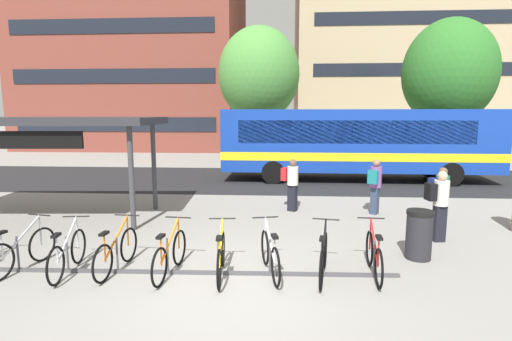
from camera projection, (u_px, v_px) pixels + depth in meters
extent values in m
plane|color=gray|center=(230.00, 287.00, 6.75)|extent=(200.00, 200.00, 0.00)
cube|color=#232326|center=(261.00, 179.00, 17.85)|extent=(80.00, 7.20, 0.01)
cube|color=#14389E|center=(357.00, 140.00, 17.32)|extent=(12.04, 2.74, 2.70)
cube|color=yellow|center=(356.00, 154.00, 17.41)|extent=(12.06, 2.76, 0.36)
cube|color=black|center=(485.00, 115.00, 16.73)|extent=(1.04, 2.31, 0.40)
cube|color=black|center=(496.00, 134.00, 16.82)|extent=(0.11, 2.19, 1.40)
cube|color=black|center=(346.00, 130.00, 18.51)|extent=(9.84, 0.21, 0.97)
cube|color=black|center=(355.00, 132.00, 16.05)|extent=(9.84, 0.21, 0.97)
cylinder|color=black|center=(430.00, 167.00, 18.37)|extent=(1.00, 0.32, 1.00)
cylinder|color=black|center=(451.00, 174.00, 16.09)|extent=(1.00, 0.32, 1.00)
cylinder|color=black|center=(275.00, 165.00, 18.94)|extent=(1.00, 0.32, 1.00)
cylinder|color=black|center=(273.00, 172.00, 16.66)|extent=(1.00, 0.32, 1.00)
cube|color=#47474C|center=(143.00, 272.00, 7.32)|extent=(9.66, 0.32, 0.06)
cylinder|color=#47474C|center=(18.00, 254.00, 7.36)|extent=(0.04, 0.04, 0.70)
cylinder|color=#47474C|center=(67.00, 255.00, 7.32)|extent=(0.04, 0.04, 0.70)
cylinder|color=#47474C|center=(117.00, 255.00, 7.29)|extent=(0.04, 0.04, 0.70)
cylinder|color=#47474C|center=(168.00, 256.00, 7.25)|extent=(0.04, 0.04, 0.70)
cylinder|color=#47474C|center=(218.00, 257.00, 7.22)|extent=(0.04, 0.04, 0.70)
cylinder|color=#47474C|center=(270.00, 257.00, 7.18)|extent=(0.04, 0.04, 0.70)
cylinder|color=#47474C|center=(322.00, 258.00, 7.15)|extent=(0.04, 0.04, 0.70)
cylinder|color=#47474C|center=(374.00, 259.00, 7.11)|extent=(0.04, 0.04, 0.70)
torus|color=black|center=(42.00, 244.00, 7.90)|extent=(0.17, 0.70, 0.70)
cube|color=#B7BABF|center=(21.00, 237.00, 7.38)|extent=(0.20, 0.91, 0.58)
cylinder|color=#B7BABF|center=(2.00, 247.00, 6.98)|extent=(0.04, 0.04, 0.55)
cube|color=black|center=(0.00, 233.00, 6.94)|extent=(0.14, 0.23, 0.05)
cylinder|color=#B7BABF|center=(40.00, 230.00, 7.83)|extent=(0.04, 0.04, 0.65)
cylinder|color=black|center=(39.00, 215.00, 7.79)|extent=(0.52, 0.12, 0.03)
torus|color=black|center=(79.00, 246.00, 7.78)|extent=(0.13, 0.70, 0.70)
torus|color=black|center=(56.00, 266.00, 6.77)|extent=(0.13, 0.70, 0.70)
cube|color=#B7BABF|center=(67.00, 239.00, 7.25)|extent=(0.14, 0.92, 0.58)
cylinder|color=#B7BABF|center=(57.00, 250.00, 6.83)|extent=(0.03, 0.03, 0.55)
cube|color=black|center=(56.00, 235.00, 6.80)|extent=(0.13, 0.23, 0.05)
cylinder|color=#B7BABF|center=(77.00, 232.00, 7.72)|extent=(0.04, 0.04, 0.65)
cylinder|color=black|center=(76.00, 216.00, 7.67)|extent=(0.52, 0.09, 0.03)
torus|color=black|center=(129.00, 245.00, 7.88)|extent=(0.10, 0.71, 0.70)
torus|color=black|center=(103.00, 264.00, 6.88)|extent=(0.10, 0.71, 0.70)
cube|color=orange|center=(116.00, 237.00, 7.35)|extent=(0.10, 0.92, 0.58)
cylinder|color=orange|center=(105.00, 248.00, 6.94)|extent=(0.03, 0.03, 0.55)
cube|color=black|center=(104.00, 234.00, 6.90)|extent=(0.12, 0.23, 0.05)
cylinder|color=orange|center=(128.00, 230.00, 7.81)|extent=(0.03, 0.03, 0.65)
cylinder|color=black|center=(127.00, 215.00, 7.76)|extent=(0.52, 0.07, 0.03)
torus|color=black|center=(179.00, 247.00, 7.71)|extent=(0.10, 0.71, 0.70)
torus|color=black|center=(159.00, 267.00, 6.71)|extent=(0.10, 0.71, 0.70)
cube|color=orange|center=(170.00, 240.00, 7.19)|extent=(0.11, 0.92, 0.58)
cylinder|color=orange|center=(161.00, 251.00, 6.77)|extent=(0.03, 0.03, 0.55)
cube|color=black|center=(161.00, 236.00, 6.73)|extent=(0.12, 0.23, 0.05)
cylinder|color=orange|center=(179.00, 233.00, 7.65)|extent=(0.03, 0.03, 0.65)
cylinder|color=black|center=(178.00, 217.00, 7.60)|extent=(0.52, 0.07, 0.03)
torus|color=black|center=(223.00, 249.00, 7.63)|extent=(0.10, 0.71, 0.70)
torus|color=black|center=(219.00, 269.00, 6.62)|extent=(0.10, 0.71, 0.70)
cube|color=yellow|center=(221.00, 242.00, 7.10)|extent=(0.11, 0.92, 0.58)
cylinder|color=yellow|center=(219.00, 253.00, 6.68)|extent=(0.03, 0.03, 0.55)
cube|color=black|center=(219.00, 238.00, 6.64)|extent=(0.12, 0.23, 0.05)
cylinder|color=yellow|center=(223.00, 234.00, 7.56)|extent=(0.03, 0.03, 0.65)
cylinder|color=black|center=(222.00, 218.00, 7.52)|extent=(0.52, 0.07, 0.03)
torus|color=black|center=(265.00, 247.00, 7.72)|extent=(0.20, 0.70, 0.70)
torus|color=black|center=(276.00, 267.00, 6.72)|extent=(0.20, 0.70, 0.70)
cube|color=#B7BABF|center=(270.00, 240.00, 7.19)|extent=(0.23, 0.90, 0.58)
cylinder|color=#B7BABF|center=(275.00, 251.00, 6.78)|extent=(0.04, 0.04, 0.55)
cube|color=black|center=(275.00, 236.00, 6.74)|extent=(0.15, 0.24, 0.05)
cylinder|color=#B7BABF|center=(265.00, 233.00, 7.65)|extent=(0.04, 0.04, 0.65)
cylinder|color=black|center=(265.00, 217.00, 7.61)|extent=(0.51, 0.14, 0.03)
torus|color=black|center=(325.00, 250.00, 7.58)|extent=(0.17, 0.70, 0.70)
torus|color=black|center=(321.00, 270.00, 6.60)|extent=(0.17, 0.70, 0.70)
cube|color=black|center=(324.00, 243.00, 7.06)|extent=(0.19, 0.91, 0.58)
cylinder|color=black|center=(322.00, 253.00, 6.65)|extent=(0.03, 0.03, 0.55)
cube|color=black|center=(323.00, 239.00, 6.62)|extent=(0.14, 0.23, 0.05)
cylinder|color=black|center=(325.00, 235.00, 7.51)|extent=(0.04, 0.04, 0.65)
cylinder|color=black|center=(326.00, 219.00, 7.47)|extent=(0.52, 0.12, 0.03)
torus|color=black|center=(369.00, 248.00, 7.66)|extent=(0.09, 0.71, 0.70)
torus|color=black|center=(379.00, 269.00, 6.66)|extent=(0.09, 0.71, 0.70)
cube|color=red|center=(374.00, 241.00, 7.13)|extent=(0.10, 0.92, 0.58)
cylinder|color=red|center=(378.00, 252.00, 6.72)|extent=(0.03, 0.03, 0.55)
cube|color=black|center=(379.00, 237.00, 6.68)|extent=(0.12, 0.23, 0.05)
cylinder|color=red|center=(370.00, 233.00, 7.59)|extent=(0.03, 0.03, 0.65)
cylinder|color=black|center=(371.00, 218.00, 7.55)|extent=(0.52, 0.06, 0.03)
cylinder|color=#38383D|center=(132.00, 179.00, 9.88)|extent=(0.15, 0.15, 2.72)
cylinder|color=#38383D|center=(154.00, 167.00, 12.07)|extent=(0.15, 0.15, 2.72)
cube|color=#28282D|center=(30.00, 121.00, 10.75)|extent=(7.21, 3.47, 0.20)
cube|color=black|center=(3.00, 140.00, 9.57)|extent=(3.98, 0.34, 0.44)
cube|color=black|center=(292.00, 198.00, 11.98)|extent=(0.32, 0.30, 0.83)
cylinder|color=beige|center=(293.00, 176.00, 11.88)|extent=(0.46, 0.46, 0.58)
sphere|color=brown|center=(293.00, 163.00, 11.82)|extent=(0.22, 0.22, 0.22)
cube|color=#B21E23|center=(285.00, 174.00, 12.01)|extent=(0.29, 0.33, 0.40)
cube|color=#2D3851|center=(440.00, 212.00, 10.29)|extent=(0.31, 0.27, 0.81)
cylinder|color=#23664C|center=(442.00, 187.00, 10.19)|extent=(0.42, 0.42, 0.58)
sphere|color=brown|center=(443.00, 172.00, 10.13)|extent=(0.22, 0.22, 0.22)
cube|color=navy|center=(434.00, 186.00, 10.13)|extent=(0.25, 0.32, 0.40)
cube|color=#2D3851|center=(375.00, 200.00, 11.62)|extent=(0.31, 0.33, 0.82)
cylinder|color=#7F4C93|center=(376.00, 177.00, 11.52)|extent=(0.47, 0.47, 0.63)
sphere|color=#936B4C|center=(376.00, 163.00, 11.46)|extent=(0.22, 0.22, 0.22)
cube|color=#197075|center=(373.00, 177.00, 11.30)|extent=(0.33, 0.30, 0.40)
cube|color=black|center=(439.00, 223.00, 9.11)|extent=(0.29, 0.24, 0.88)
cylinder|color=beige|center=(441.00, 193.00, 9.00)|extent=(0.39, 0.39, 0.59)
sphere|color=tan|center=(443.00, 176.00, 8.94)|extent=(0.22, 0.22, 0.22)
cube|color=black|center=(431.00, 192.00, 8.97)|extent=(0.22, 0.30, 0.40)
cylinder|color=#232328|center=(419.00, 236.00, 8.01)|extent=(0.52, 0.52, 0.95)
cylinder|color=black|center=(420.00, 212.00, 7.94)|extent=(0.55, 0.55, 0.08)
cylinder|color=brown|center=(444.00, 142.00, 22.43)|extent=(0.32, 0.32, 2.77)
ellipsoid|color=#2D7028|center=(449.00, 73.00, 21.85)|extent=(5.12, 5.12, 6.02)
cylinder|color=brown|center=(259.00, 138.00, 23.88)|extent=(0.32, 0.32, 2.99)
ellipsoid|color=#4C8E3D|center=(259.00, 74.00, 23.31)|extent=(4.92, 4.92, 5.66)
cube|color=brown|center=(142.00, 27.00, 35.44)|extent=(17.97, 13.96, 21.99)
cube|color=black|center=(115.00, 124.00, 29.80)|extent=(15.81, 0.06, 1.10)
cube|color=black|center=(113.00, 76.00, 29.27)|extent=(15.81, 0.06, 1.10)
cube|color=black|center=(110.00, 26.00, 28.73)|extent=(15.81, 0.06, 1.10)
cube|color=tan|center=(403.00, 58.00, 37.89)|extent=(21.09, 10.92, 16.91)
cube|color=black|center=(420.00, 119.00, 33.34)|extent=(18.56, 0.06, 1.10)
cube|color=black|center=(423.00, 69.00, 32.72)|extent=(18.56, 0.06, 1.10)
cube|color=black|center=(426.00, 17.00, 32.10)|extent=(18.56, 0.06, 1.10)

